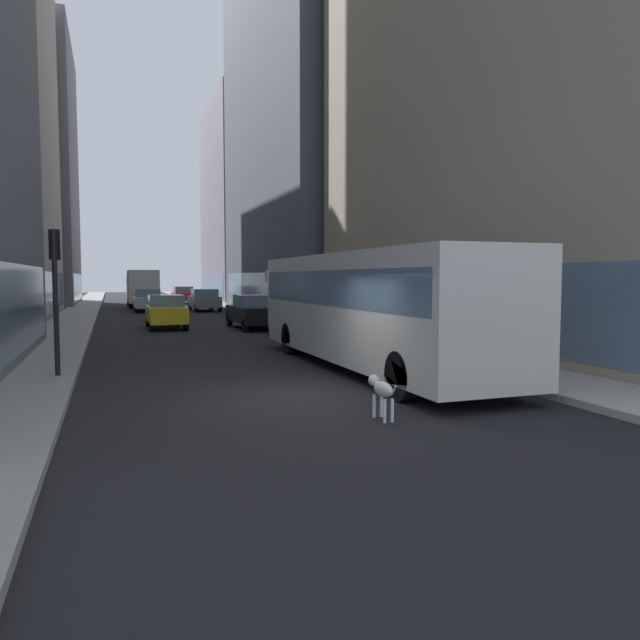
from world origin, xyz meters
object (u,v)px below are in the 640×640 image
object	(u,v)px
car_yellow_taxi	(166,311)
car_black_suv	(254,311)
car_grey_wagon	(204,300)
box_truck	(142,287)
dalmatian_dog	(381,389)
pedestrian_with_handbag	(389,318)
car_silver_sedan	(147,300)
transit_bus	(368,302)
car_red_coupe	(183,295)
traffic_light_near	(55,277)

from	to	relation	value
car_yellow_taxi	car_black_suv	size ratio (longest dim) A/B	0.86
car_grey_wagon	box_truck	bearing A→B (deg)	118.65
dalmatian_dog	pedestrian_with_handbag	size ratio (longest dim) A/B	0.57
car_grey_wagon	box_truck	xyz separation A→B (m)	(-4.00, 7.32, 0.84)
car_silver_sedan	car_grey_wagon	distance (m)	4.04
transit_bus	car_red_coupe	bearing A→B (deg)	90.00
car_silver_sedan	pedestrian_with_handbag	world-z (taller)	pedestrian_with_handbag
car_silver_sedan	pedestrian_with_handbag	distance (m)	26.48
box_truck	dalmatian_dog	size ratio (longest dim) A/B	7.79
car_black_suv	box_truck	xyz separation A→B (m)	(-4.00, 23.41, 0.84)
car_silver_sedan	box_truck	size ratio (longest dim) A/B	0.56
car_red_coupe	box_truck	xyz separation A→B (m)	(-4.00, -6.16, 0.84)
car_yellow_taxi	pedestrian_with_handbag	distance (m)	12.39
car_silver_sedan	car_yellow_taxi	distance (m)	15.21
car_silver_sedan	car_yellow_taxi	xyz separation A→B (m)	(0.00, -15.21, -0.00)
car_silver_sedan	dalmatian_dog	distance (m)	35.30
traffic_light_near	car_yellow_taxi	bearing A→B (deg)	75.28
transit_bus	pedestrian_with_handbag	bearing A→B (deg)	57.46
box_truck	traffic_light_near	bearing A→B (deg)	-95.86
car_red_coupe	car_black_suv	bearing A→B (deg)	-90.00
car_grey_wagon	box_truck	distance (m)	8.39
dalmatian_dog	pedestrian_with_handbag	world-z (taller)	pedestrian_with_handbag
car_black_suv	car_red_coupe	size ratio (longest dim) A/B	1.08
dalmatian_dog	traffic_light_near	bearing A→B (deg)	133.03
transit_bus	car_black_suv	world-z (taller)	transit_bus
car_silver_sedan	traffic_light_near	distance (m)	29.57
car_silver_sedan	dalmatian_dog	bearing A→B (deg)	-86.98
dalmatian_dog	transit_bus	bearing A→B (deg)	68.19
pedestrian_with_handbag	transit_bus	bearing A→B (deg)	-122.54
car_black_suv	car_yellow_taxi	bearing A→B (deg)	160.30
car_yellow_taxi	dalmatian_dog	distance (m)	20.13
transit_bus	car_silver_sedan	world-z (taller)	transit_bus
pedestrian_with_handbag	car_red_coupe	bearing A→B (deg)	94.06
box_truck	car_yellow_taxi	bearing A→B (deg)	-90.00
car_silver_sedan	car_black_suv	distance (m)	17.11
car_black_suv	transit_bus	bearing A→B (deg)	-90.00
car_red_coupe	box_truck	bearing A→B (deg)	-123.02
box_truck	car_red_coupe	bearing A→B (deg)	56.98
transit_bus	car_yellow_taxi	xyz separation A→B (m)	(-4.00, 14.69, -0.96)
car_grey_wagon	dalmatian_dog	size ratio (longest dim) A/B	4.74
car_grey_wagon	car_red_coupe	bearing A→B (deg)	90.00
car_black_suv	dalmatian_dog	xyz separation A→B (m)	(-2.14, -18.61, -0.31)
car_grey_wagon	pedestrian_with_handbag	xyz separation A→B (m)	(2.73, -25.06, 0.19)
car_red_coupe	transit_bus	bearing A→B (deg)	-90.00
traffic_light_near	dalmatian_dog	bearing A→B (deg)	-46.97
car_grey_wagon	car_red_coupe	xyz separation A→B (m)	(-0.00, 13.48, -0.00)
car_silver_sedan	traffic_light_near	world-z (taller)	traffic_light_near
car_yellow_taxi	car_black_suv	xyz separation A→B (m)	(4.00, -1.43, 0.01)
car_red_coupe	pedestrian_with_handbag	bearing A→B (deg)	-85.94
car_red_coupe	dalmatian_dog	size ratio (longest dim) A/B	4.45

